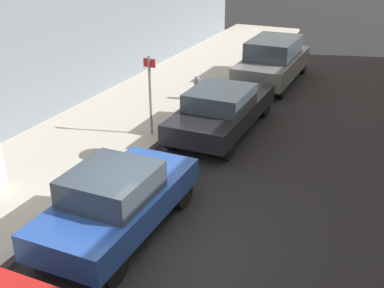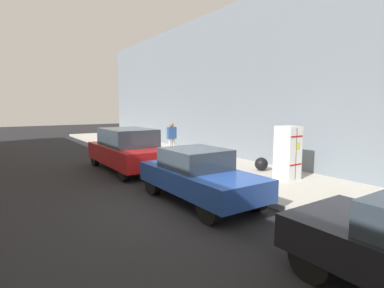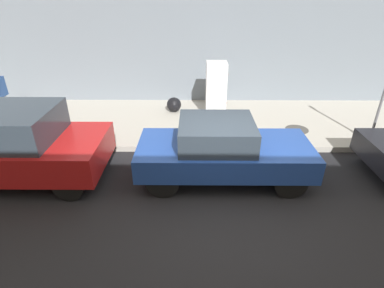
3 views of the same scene
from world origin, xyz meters
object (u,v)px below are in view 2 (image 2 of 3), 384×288
Objects in this scene: trash_bag at (261,164)px; pedestrian_walking_far at (172,136)px; parked_hatchback_blue at (198,175)px; parked_suv_red at (128,149)px; discarded_refrigerator at (288,153)px.

trash_bag is 5.62m from pedestrian_walking_far.
pedestrian_walking_far is at bearing -81.99° from trash_bag.
parked_hatchback_blue is at bearing -165.61° from pedestrian_walking_far.
parked_hatchback_blue is at bearing 90.00° from parked_suv_red.
discarded_refrigerator is 1.11× the size of pedestrian_walking_far.
discarded_refrigerator is at bearing -137.00° from pedestrian_walking_far.
parked_hatchback_blue is at bearing 19.09° from trash_bag.
pedestrian_walking_far reaches higher than parked_suv_red.
parked_hatchback_blue is (-0.00, 5.05, -0.13)m from parked_suv_red.
parked_hatchback_blue is (3.65, -0.08, -0.32)m from discarded_refrigerator.
trash_bag is at bearing -132.90° from pedestrian_walking_far.
discarded_refrigerator is 6.29m from parked_suv_red.
pedestrian_walking_far is at bearing -114.70° from parked_hatchback_blue.
pedestrian_walking_far is (0.78, -5.53, 0.68)m from trash_bag.
trash_bag is at bearing 137.02° from parked_suv_red.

